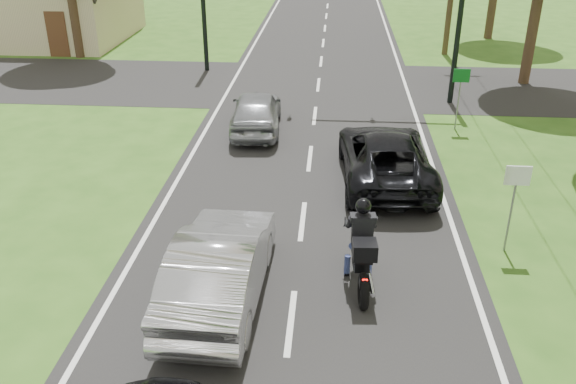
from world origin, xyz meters
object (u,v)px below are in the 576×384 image
object	(u,v)px
silver_suv	(256,111)
sign_green	(460,84)
motorcycle_rider	(361,253)
dark_suv	(385,156)
sign_white	(516,188)
silver_sedan	(220,266)

from	to	relation	value
silver_suv	sign_green	world-z (taller)	sign_green
motorcycle_rider	silver_suv	world-z (taller)	motorcycle_rider
dark_suv	silver_suv	distance (m)	5.55
sign_white	sign_green	distance (m)	8.00
silver_sedan	sign_green	bearing A→B (deg)	-119.92
silver_sedan	silver_suv	bearing A→B (deg)	-85.41
silver_suv	silver_sedan	bearing A→B (deg)	89.40
motorcycle_rider	silver_sedan	bearing A→B (deg)	-169.78
dark_suv	sign_green	xyz separation A→B (m)	(2.73, 4.37, 0.86)
motorcycle_rider	sign_green	size ratio (longest dim) A/B	1.10
sign_white	silver_suv	bearing A→B (deg)	132.09
motorcycle_rider	sign_white	size ratio (longest dim) A/B	1.10
silver_sedan	motorcycle_rider	bearing A→B (deg)	-164.39
silver_suv	sign_green	bearing A→B (deg)	-178.13
motorcycle_rider	silver_sedan	size ratio (longest dim) A/B	0.50
sign_green	motorcycle_rider	bearing A→B (deg)	-110.28
silver_sedan	sign_green	distance (m)	12.15
motorcycle_rider	sign_green	distance (m)	10.30
motorcycle_rider	silver_suv	xyz separation A→B (m)	(-3.29, 8.99, -0.08)
motorcycle_rider	dark_suv	bearing A→B (deg)	77.35
motorcycle_rider	sign_green	bearing A→B (deg)	66.02
silver_suv	sign_white	xyz separation A→B (m)	(6.64, -7.36, 0.89)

